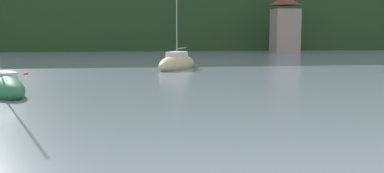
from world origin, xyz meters
name	(u,v)px	position (x,y,z in m)	size (l,w,h in m)	color
wooded_hillside	(189,9)	(10.98, 133.59, 8.62)	(352.00, 62.74, 51.27)	#264223
shore_building_westcentral	(285,25)	(21.62, 91.31, 4.30)	(4.09, 4.34, 8.86)	gray
sailboat_mid_3	(0,87)	(-10.19, 46.91, 0.42)	(5.08, 6.87, 9.40)	#2D754C
sailboat_far_10	(177,64)	(1.56, 62.74, 0.48)	(5.22, 7.29, 9.69)	#CCBC8E
mooring_buoy_near	(26,75)	(-11.36, 58.52, 0.00)	(0.38, 0.38, 0.38)	red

